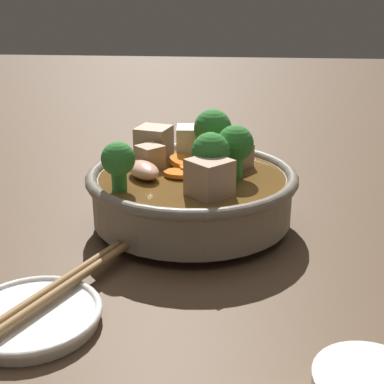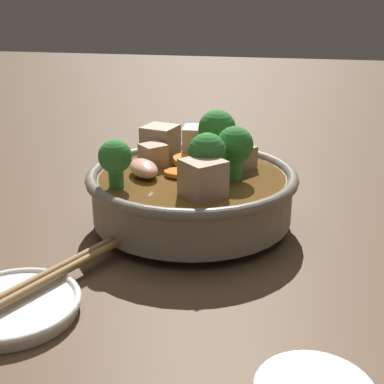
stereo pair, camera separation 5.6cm
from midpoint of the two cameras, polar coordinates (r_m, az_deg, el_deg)
The scene contains 4 objects.
ground_plane at distance 0.58m, azimuth 2.80°, elevation -3.54°, with size 3.00×3.00×0.00m, color #4C3826.
stirfry_bowl at distance 0.56m, azimuth 2.89°, elevation 0.49°, with size 0.22×0.22×0.12m.
side_saucer at distance 0.44m, azimuth -15.03°, elevation -11.76°, with size 0.11×0.11×0.01m.
chopsticks_pair at distance 0.43m, azimuth -15.15°, elevation -10.70°, with size 0.11×0.22×0.01m.
Camera 2 is at (-0.11, 0.52, 0.24)m, focal length 50.00 mm.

